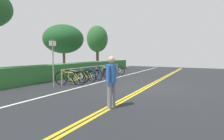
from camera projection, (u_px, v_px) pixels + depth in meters
ground_plane at (146, 88)px, 8.90m from camera, size 30.61×13.80×0.05m
centre_line_yellow_inner at (148, 87)px, 8.87m from camera, size 27.55×0.10×0.00m
centre_line_yellow_outer at (145, 87)px, 8.94m from camera, size 27.55×0.10×0.00m
bike_lane_stripe_white at (97, 83)px, 10.27m from camera, size 27.55×0.12×0.00m
bike_rack at (96, 69)px, 12.12m from camera, size 6.59×0.05×0.86m
bicycle_0 at (70, 78)px, 9.62m from camera, size 0.67×1.69×0.77m
bicycle_1 at (76, 76)px, 10.40m from camera, size 0.46×1.85×0.79m
bicycle_2 at (86, 76)px, 11.04m from camera, size 0.46×1.65×0.69m
bicycle_3 at (93, 74)px, 11.70m from camera, size 0.66×1.74×0.73m
bicycle_4 at (101, 73)px, 12.45m from camera, size 0.46×1.70×0.71m
bicycle_5 at (107, 72)px, 13.14m from camera, size 0.51×1.72×0.77m
bicycle_6 at (109, 71)px, 14.02m from camera, size 0.51×1.60×0.68m
bicycle_7 at (116, 70)px, 14.54m from camera, size 0.49×1.75×0.74m
pedestrian at (111, 79)px, 5.45m from camera, size 0.49×0.32×1.58m
sign_post_near at (53, 59)px, 8.81m from camera, size 0.36×0.10×2.36m
hedge_backdrop at (82, 69)px, 14.55m from camera, size 15.54×1.11×0.97m
tree_mid at (64, 39)px, 14.93m from camera, size 3.33×3.33×4.10m
tree_far_right at (97, 39)px, 19.91m from camera, size 2.33×2.33×4.82m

